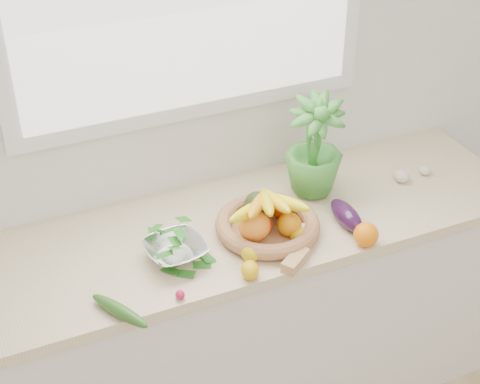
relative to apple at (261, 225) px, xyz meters
name	(u,v)px	position (x,y,z in m)	size (l,w,h in m)	color
back_wall	(190,76)	(-0.10, 0.39, 0.41)	(4.50, 0.02, 2.70)	white
counter_cabinet	(226,325)	(-0.10, 0.09, -0.51)	(2.20, 0.58, 0.86)	silver
countertop	(225,232)	(-0.10, 0.09, -0.06)	(2.24, 0.62, 0.04)	beige
orange_loose	(366,235)	(0.30, -0.19, 0.00)	(0.08, 0.08, 0.08)	orange
lemon_a	(250,253)	(-0.09, -0.11, -0.01)	(0.05, 0.07, 0.05)	gold
lemon_b	(250,270)	(-0.13, -0.19, -0.01)	(0.06, 0.07, 0.06)	#E7B00C
lemon_c	(300,236)	(0.10, -0.09, -0.01)	(0.06, 0.07, 0.06)	#D1990B
apple	(261,225)	(0.00, 0.00, 0.00)	(0.08, 0.08, 0.08)	red
ginger	(295,261)	(0.03, -0.19, -0.02)	(0.12, 0.05, 0.04)	tan
garlic_a	(402,176)	(0.64, 0.09, -0.02)	(0.06, 0.06, 0.05)	beige
garlic_b	(425,170)	(0.75, 0.09, -0.02)	(0.05, 0.05, 0.04)	beige
garlic_c	(305,229)	(0.14, -0.06, -0.02)	(0.05, 0.05, 0.04)	silver
eggplant	(346,215)	(0.30, -0.06, 0.00)	(0.07, 0.19, 0.07)	#2A0D32
cucumber	(120,311)	(-0.56, -0.19, -0.02)	(0.04, 0.23, 0.04)	#285819
radish	(180,295)	(-0.36, -0.19, -0.03)	(0.03, 0.03, 0.03)	#CA1947
potted_herb	(314,145)	(0.29, 0.16, 0.16)	(0.21, 0.21, 0.38)	#419335
fruit_basket	(267,220)	(0.02, 0.01, 0.01)	(0.46, 0.46, 0.19)	tan
colander_with_spinach	(175,246)	(-0.31, -0.01, 0.01)	(0.22, 0.22, 0.11)	silver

